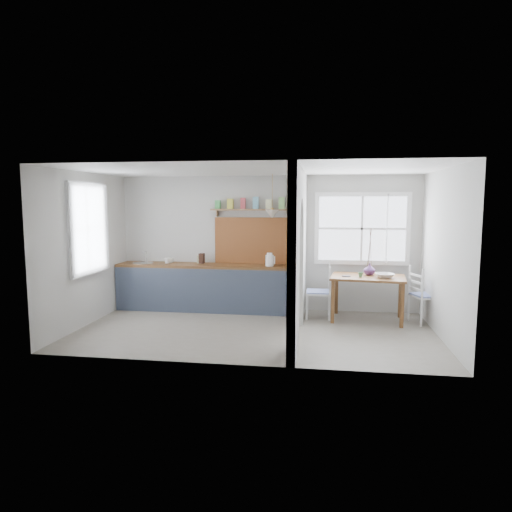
# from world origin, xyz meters

# --- Properties ---
(floor) EXTENTS (5.80, 3.20, 0.01)m
(floor) POSITION_xyz_m (0.00, 0.00, 0.00)
(floor) COLOR gray
(floor) RESTS_ON ground
(ceiling) EXTENTS (5.80, 3.20, 0.01)m
(ceiling) POSITION_xyz_m (0.00, 0.00, 2.60)
(ceiling) COLOR #BBB9B0
(ceiling) RESTS_ON walls
(walls) EXTENTS (5.81, 3.21, 2.60)m
(walls) POSITION_xyz_m (0.00, 0.00, 1.30)
(walls) COLOR #BBB9B0
(walls) RESTS_ON floor
(partition) EXTENTS (0.12, 3.20, 2.60)m
(partition) POSITION_xyz_m (0.70, 0.06, 1.45)
(partition) COLOR #BBB9B0
(partition) RESTS_ON floor
(kitchen_window) EXTENTS (0.10, 1.16, 1.50)m
(kitchen_window) POSITION_xyz_m (-2.87, 0.00, 1.65)
(kitchen_window) COLOR white
(kitchen_window) RESTS_ON walls
(nook_window) EXTENTS (1.76, 0.10, 1.30)m
(nook_window) POSITION_xyz_m (1.80, 1.56, 1.60)
(nook_window) COLOR white
(nook_window) RESTS_ON walls
(counter) EXTENTS (3.50, 0.60, 0.90)m
(counter) POSITION_xyz_m (-1.13, 1.33, 0.46)
(counter) COLOR brown
(counter) RESTS_ON floor
(sink) EXTENTS (0.40, 0.40, 0.02)m
(sink) POSITION_xyz_m (-2.43, 1.30, 0.89)
(sink) COLOR silver
(sink) RESTS_ON counter
(backsplash) EXTENTS (1.65, 0.03, 0.90)m
(backsplash) POSITION_xyz_m (-0.20, 1.58, 1.35)
(backsplash) COLOR brown
(backsplash) RESTS_ON walls
(shelf) EXTENTS (1.75, 0.20, 0.21)m
(shelf) POSITION_xyz_m (-0.20, 1.49, 2.00)
(shelf) COLOR #997045
(shelf) RESTS_ON walls
(pendant_lamp) EXTENTS (0.26, 0.26, 0.16)m
(pendant_lamp) POSITION_xyz_m (0.15, 1.15, 1.88)
(pendant_lamp) COLOR silver
(pendant_lamp) RESTS_ON ceiling
(utensil_rail) EXTENTS (0.02, 0.50, 0.02)m
(utensil_rail) POSITION_xyz_m (0.61, 0.90, 1.45)
(utensil_rail) COLOR silver
(utensil_rail) RESTS_ON partition
(dining_table) EXTENTS (1.36, 0.99, 0.79)m
(dining_table) POSITION_xyz_m (1.88, 0.96, 0.40)
(dining_table) COLOR brown
(dining_table) RESTS_ON floor
(chair_left) EXTENTS (0.44, 0.44, 0.96)m
(chair_left) POSITION_xyz_m (1.01, 1.03, 0.48)
(chair_left) COLOR silver
(chair_left) RESTS_ON floor
(chair_right) EXTENTS (0.58, 0.58, 0.99)m
(chair_right) POSITION_xyz_m (2.87, 0.92, 0.50)
(chair_right) COLOR silver
(chair_right) RESTS_ON floor
(kettle) EXTENTS (0.22, 0.18, 0.25)m
(kettle) POSITION_xyz_m (0.09, 1.24, 1.02)
(kettle) COLOR white
(kettle) RESTS_ON counter
(mug_a) EXTENTS (0.12, 0.12, 0.11)m
(mug_a) POSITION_xyz_m (-1.93, 1.30, 0.95)
(mug_a) COLOR white
(mug_a) RESTS_ON counter
(mug_b) EXTENTS (0.14, 0.14, 0.11)m
(mug_b) POSITION_xyz_m (-1.90, 1.36, 0.95)
(mug_b) COLOR silver
(mug_b) RESTS_ON counter
(knife_block) EXTENTS (0.10, 0.13, 0.20)m
(knife_block) POSITION_xyz_m (-1.27, 1.42, 1.00)
(knife_block) COLOR #321E17
(knife_block) RESTS_ON counter
(jar) EXTENTS (0.11, 0.11, 0.16)m
(jar) POSITION_xyz_m (-1.31, 1.42, 0.98)
(jar) COLOR tan
(jar) RESTS_ON counter
(towel_magenta) EXTENTS (0.02, 0.03, 0.51)m
(towel_magenta) POSITION_xyz_m (0.58, 0.98, 0.28)
(towel_magenta) COLOR #B52B55
(towel_magenta) RESTS_ON counter
(towel_orange) EXTENTS (0.02, 0.03, 0.49)m
(towel_orange) POSITION_xyz_m (0.58, 0.95, 0.25)
(towel_orange) COLOR orange
(towel_orange) RESTS_ON counter
(bowl) EXTENTS (0.38, 0.38, 0.08)m
(bowl) POSITION_xyz_m (2.15, 0.84, 0.83)
(bowl) COLOR white
(bowl) RESTS_ON dining_table
(table_cup) EXTENTS (0.09, 0.09, 0.08)m
(table_cup) POSITION_xyz_m (1.74, 0.86, 0.83)
(table_cup) COLOR #53945C
(table_cup) RESTS_ON dining_table
(plate) EXTENTS (0.18, 0.18, 0.01)m
(plate) POSITION_xyz_m (1.50, 0.89, 0.80)
(plate) COLOR black
(plate) RESTS_ON dining_table
(vase) EXTENTS (0.21, 0.21, 0.21)m
(vase) POSITION_xyz_m (1.92, 1.10, 0.90)
(vase) COLOR #542F69
(vase) RESTS_ON dining_table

